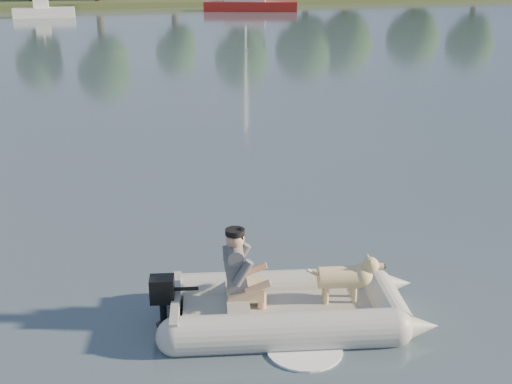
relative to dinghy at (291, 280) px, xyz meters
name	(u,v)px	position (x,y,z in m)	size (l,w,h in m)	color
water	(328,301)	(0.64, 0.26, -0.56)	(160.00, 160.00, 0.00)	slate
shore_bank	(59,4)	(0.64, 62.26, -0.31)	(160.00, 12.00, 0.70)	#47512D
dinghy	(291,280)	(0.00, 0.00, 0.00)	(4.54, 3.39, 1.31)	#A9AAA5
man	(237,267)	(-0.62, 0.22, 0.18)	(0.68, 0.59, 1.02)	#5A595E
dog	(340,281)	(0.60, -0.11, -0.07)	(0.88, 0.31, 0.59)	tan
outboard_motor	(163,303)	(-1.52, 0.40, -0.26)	(0.39, 0.27, 0.74)	black
motorboat	(44,5)	(-1.17, 49.20, 0.39)	(4.90, 1.88, 2.07)	white
sailboat	(250,5)	(16.69, 50.61, -0.05)	(8.66, 5.46, 11.46)	#B51B14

